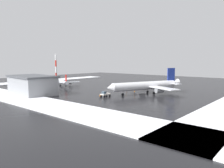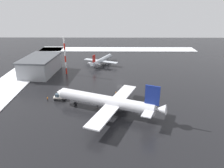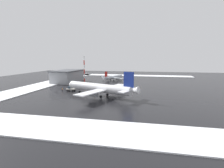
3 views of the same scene
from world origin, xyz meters
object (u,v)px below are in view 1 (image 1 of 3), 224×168
Objects in this scene: pushback_tug at (105,94)px; airplane_foreground_jet at (147,86)px; ground_crew_by_nose_gear at (100,96)px; airplane_parked_starboard at (63,82)px; antenna_mast at (56,73)px; ground_crew_beside_wing at (135,92)px; cargo_hangar at (32,85)px; ground_crew_near_tug at (127,89)px.

airplane_foreground_jet is at bearing 156.37° from pushback_tug.
airplane_foreground_jet is 24.78m from ground_crew_by_nose_gear.
airplane_parked_starboard is (-57.94, -4.98, -1.50)m from airplane_foreground_jet.
airplane_foreground_jet is 2.04× the size of antenna_mast.
ground_crew_beside_wing is 48.24m from cargo_hangar.
ground_crew_near_tug is (-4.53, 21.86, -0.31)m from pushback_tug.
ground_crew_by_nose_gear is at bearing 2.53° from airplane_foreground_jet.
antenna_mast reaches higher than airplane_parked_starboard.
ground_crew_beside_wing is at bearing 68.41° from ground_crew_by_nose_gear.
pushback_tug is at bearing -3.81° from airplane_foreground_jet.
antenna_mast is (-39.95, -22.32, 5.54)m from airplane_foreground_jet.
ground_crew_near_tug is at bearing -79.64° from airplane_foreground_jet.
cargo_hangar is (-36.39, -31.49, 3.47)m from ground_crew_beside_wing.
airplane_foreground_jet is at bearing 46.38° from cargo_hangar.
pushback_tug is (-9.30, -18.92, -2.70)m from airplane_foreground_jet.
airplane_foreground_jet is 1.62× the size of airplane_parked_starboard.
pushback_tug is 2.74× the size of ground_crew_by_nose_gear.
cargo_hangar is at bearing -59.54° from pushback_tug.
airplane_parked_starboard is 1.25× the size of antenna_mast.
ground_crew_beside_wing is at bearing 163.31° from pushback_tug.
airplane_foreground_jet is at bearing 61.11° from ground_crew_by_nose_gear.
ground_crew_by_nose_gear is at bearing -161.45° from ground_crew_beside_wing.
antenna_mast is (-35.87, -18.37, 8.55)m from ground_crew_beside_wing.
antenna_mast is at bearing 160.50° from airplane_parked_starboard.
ground_crew_by_nose_gear is (5.48, -26.08, 0.00)m from ground_crew_near_tug.
airplane_parked_starboard is 13.98× the size of ground_crew_beside_wing.
airplane_parked_starboard is 13.98× the size of ground_crew_by_nose_gear.
ground_crew_near_tug is 46.85m from cargo_hangar.
ground_crew_near_tug and ground_crew_by_nose_gear have the same top height.
airplane_foreground_jet is 6.43m from ground_crew_beside_wing.
airplane_parked_starboard is 50.61m from pushback_tug.
ground_crew_near_tug is (44.11, 7.92, -1.52)m from airplane_parked_starboard.
airplane_parked_starboard is at bearing -103.45° from pushback_tug.
cargo_hangar is (-31.17, -16.52, 3.16)m from pushback_tug.
airplane_parked_starboard is 35.17m from cargo_hangar.
antenna_mast reaches higher than cargo_hangar.
ground_crew_near_tug is 1.00× the size of ground_crew_by_nose_gear.
antenna_mast is at bearing -32.27° from ground_crew_near_tug.
ground_crew_by_nose_gear and ground_crew_beside_wing have the same top height.
airplane_parked_starboard is at bearing 122.18° from ground_crew_beside_wing.
cargo_hangar reaches higher than ground_crew_beside_wing.
cargo_hangar reaches higher than airplane_parked_starboard.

